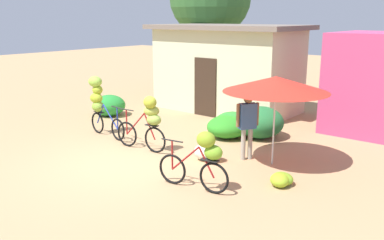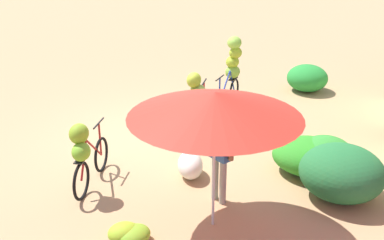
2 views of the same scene
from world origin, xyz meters
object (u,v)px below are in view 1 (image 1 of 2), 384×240
(banana_pile_on_ground, at_px, (281,179))
(person_vendor, at_px, (247,120))
(bicycle_near_pile, at_px, (148,119))
(produce_sack, at_px, (208,152))
(building_low, at_px, (227,67))
(market_umbrella, at_px, (276,84))
(bicycle_leftmost, at_px, (99,101))
(bicycle_center_loaded, at_px, (203,156))

(banana_pile_on_ground, distance_m, person_vendor, 1.89)
(bicycle_near_pile, distance_m, produce_sack, 1.78)
(banana_pile_on_ground, bearing_deg, building_low, 133.01)
(building_low, height_order, banana_pile_on_ground, building_low)
(market_umbrella, height_order, bicycle_near_pile, market_umbrella)
(bicycle_leftmost, relative_size, bicycle_center_loaded, 1.07)
(market_umbrella, xyz_separation_m, bicycle_leftmost, (-5.16, -0.85, -0.89))
(bicycle_center_loaded, bearing_deg, bicycle_leftmost, 163.89)
(banana_pile_on_ground, height_order, person_vendor, person_vendor)
(market_umbrella, relative_size, person_vendor, 1.50)
(market_umbrella, xyz_separation_m, bicycle_center_loaded, (-0.34, -2.24, -1.17))
(person_vendor, bearing_deg, building_low, 129.05)
(bicycle_leftmost, height_order, bicycle_center_loaded, bicycle_leftmost)
(bicycle_near_pile, bearing_deg, person_vendor, 24.21)
(bicycle_leftmost, height_order, person_vendor, bicycle_leftmost)
(bicycle_leftmost, height_order, produce_sack, bicycle_leftmost)
(market_umbrella, height_order, bicycle_leftmost, market_umbrella)
(produce_sack, relative_size, person_vendor, 0.44)
(market_umbrella, relative_size, banana_pile_on_ground, 3.21)
(market_umbrella, xyz_separation_m, produce_sack, (-1.30, -0.75, -1.67))
(building_low, xyz_separation_m, bicycle_center_loaded, (3.84, -6.51, -0.84))
(bicycle_near_pile, xyz_separation_m, banana_pile_on_ground, (3.69, 0.09, -0.70))
(bicycle_near_pile, relative_size, person_vendor, 1.02)
(person_vendor, bearing_deg, produce_sack, -133.68)
(building_low, distance_m, bicycle_leftmost, 5.24)
(bicycle_center_loaded, height_order, person_vendor, person_vendor)
(bicycle_leftmost, distance_m, produce_sack, 3.93)
(bicycle_leftmost, distance_m, banana_pile_on_ground, 5.97)
(market_umbrella, distance_m, bicycle_leftmost, 5.30)
(building_low, relative_size, bicycle_near_pile, 3.37)
(produce_sack, xyz_separation_m, person_vendor, (0.64, 0.67, 0.75))
(building_low, xyz_separation_m, person_vendor, (3.52, -4.34, -0.59))
(bicycle_near_pile, xyz_separation_m, bicycle_center_loaded, (2.60, -1.14, -0.11))
(bicycle_leftmost, height_order, bicycle_near_pile, bicycle_leftmost)
(building_low, distance_m, bicycle_near_pile, 5.56)
(building_low, distance_m, banana_pile_on_ground, 7.36)
(bicycle_near_pile, bearing_deg, building_low, 103.02)
(bicycle_center_loaded, bearing_deg, produce_sack, 122.81)
(bicycle_leftmost, bearing_deg, banana_pile_on_ground, -1.57)
(bicycle_center_loaded, xyz_separation_m, banana_pile_on_ground, (1.08, 1.23, -0.59))
(market_umbrella, relative_size, bicycle_leftmost, 1.41)
(banana_pile_on_ground, bearing_deg, bicycle_leftmost, 178.43)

